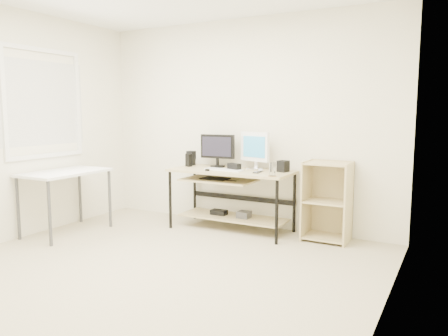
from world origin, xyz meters
name	(u,v)px	position (x,y,z in m)	size (l,w,h in m)	color
room	(134,127)	(-0.14, 0.04, 1.32)	(4.01, 4.01, 2.62)	#B9AE8E
desk	(230,187)	(-0.03, 1.66, 0.54)	(1.50, 0.65, 0.75)	tan
side_table	(65,178)	(-1.68, 0.60, 0.67)	(0.60, 1.00, 0.75)	white
shelf_unit	(328,201)	(1.15, 1.82, 0.45)	(0.50, 0.40, 0.90)	tan
black_monitor	(217,148)	(-0.28, 1.81, 0.99)	(0.45, 0.19, 0.41)	black
white_imac	(255,148)	(0.22, 1.85, 1.01)	(0.42, 0.16, 0.46)	silver
keyboard	(224,170)	(-0.05, 1.56, 0.76)	(0.48, 0.13, 0.02)	white
mouse	(261,170)	(0.38, 1.68, 0.77)	(0.07, 0.11, 0.04)	#B1B1B6
center_speaker	(234,167)	(0.06, 1.62, 0.79)	(0.17, 0.08, 0.09)	black
speaker_left	(191,158)	(-0.68, 1.81, 0.85)	(0.10, 0.10, 0.19)	black
speaker_right	(283,166)	(0.62, 1.79, 0.82)	(0.11, 0.11, 0.13)	black
audio_controller	(189,160)	(-0.63, 1.68, 0.83)	(0.08, 0.05, 0.16)	black
volume_puck	(207,170)	(-0.21, 1.44, 0.76)	(0.06, 0.06, 0.02)	black
smartphone	(257,172)	(0.38, 1.58, 0.76)	(0.07, 0.13, 0.01)	black
coaster	(272,176)	(0.64, 1.39, 0.75)	(0.09, 0.09, 0.01)	#A07748
drinking_glass	(272,169)	(0.64, 1.39, 0.83)	(0.07, 0.07, 0.15)	white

